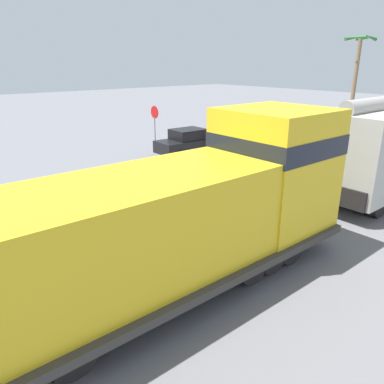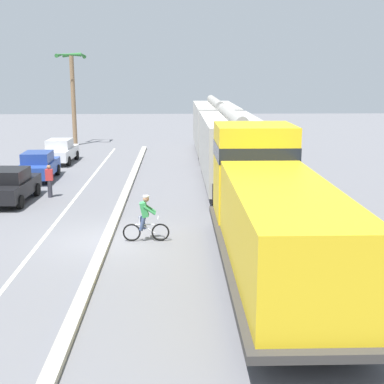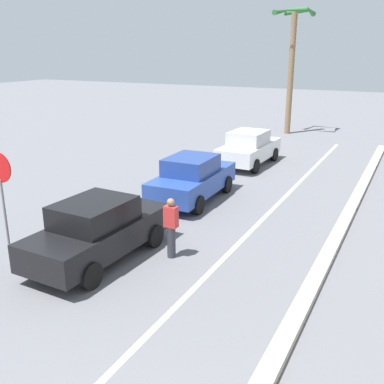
# 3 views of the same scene
# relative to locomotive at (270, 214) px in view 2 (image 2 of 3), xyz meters

# --- Properties ---
(ground_plane) EXTENTS (120.00, 120.00, 0.00)m
(ground_plane) POSITION_rel_locomotive_xyz_m (-5.44, 3.13, -1.80)
(ground_plane) COLOR slate
(median_curb) EXTENTS (0.36, 36.00, 0.16)m
(median_curb) POSITION_rel_locomotive_xyz_m (-5.44, 9.13, -1.72)
(median_curb) COLOR #B2AD9E
(median_curb) RESTS_ON ground
(lane_stripe) EXTENTS (0.14, 36.00, 0.01)m
(lane_stripe) POSITION_rel_locomotive_xyz_m (-7.84, 9.13, -1.79)
(lane_stripe) COLOR silver
(lane_stripe) RESTS_ON ground
(locomotive) EXTENTS (3.10, 11.61, 4.20)m
(locomotive) POSITION_rel_locomotive_xyz_m (0.00, 0.00, 0.00)
(locomotive) COLOR gold
(locomotive) RESTS_ON ground
(hopper_car_lead) EXTENTS (2.90, 10.60, 4.18)m
(hopper_car_lead) POSITION_rel_locomotive_xyz_m (0.00, 12.16, 0.28)
(hopper_car_lead) COLOR #B2AFA7
(hopper_car_lead) RESTS_ON ground
(hopper_car_middle) EXTENTS (2.90, 10.60, 4.18)m
(hopper_car_middle) POSITION_rel_locomotive_xyz_m (0.00, 23.76, 0.28)
(hopper_car_middle) COLOR #AFACA5
(hopper_car_middle) RESTS_ON ground
(parked_car_black) EXTENTS (1.95, 4.26, 1.62)m
(parked_car_black) POSITION_rel_locomotive_xyz_m (-10.70, 9.16, -0.98)
(parked_car_black) COLOR black
(parked_car_black) RESTS_ON ground
(parked_car_blue) EXTENTS (1.92, 4.24, 1.62)m
(parked_car_blue) POSITION_rel_locomotive_xyz_m (-10.75, 14.56, -0.98)
(parked_car_blue) COLOR #28479E
(parked_car_blue) RESTS_ON ground
(parked_car_white) EXTENTS (1.91, 4.24, 1.62)m
(parked_car_white) POSITION_rel_locomotive_xyz_m (-10.73, 20.36, -0.98)
(parked_car_white) COLOR silver
(parked_car_white) RESTS_ON ground
(cyclist) EXTENTS (1.71, 0.48, 1.71)m
(cyclist) POSITION_rel_locomotive_xyz_m (-4.01, 2.97, -0.98)
(cyclist) COLOR black
(cyclist) RESTS_ON ground
(palm_tree_near) EXTENTS (2.29, 2.22, 7.69)m
(palm_tree_near) POSITION_rel_locomotive_xyz_m (-11.37, 29.36, 3.50)
(palm_tree_near) COLOR #846647
(palm_tree_near) RESTS_ON ground
(pedestrian_by_cars) EXTENTS (0.34, 0.22, 1.62)m
(pedestrian_by_cars) POSITION_rel_locomotive_xyz_m (-9.11, 10.10, -0.95)
(pedestrian_by_cars) COLOR #33333D
(pedestrian_by_cars) RESTS_ON ground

